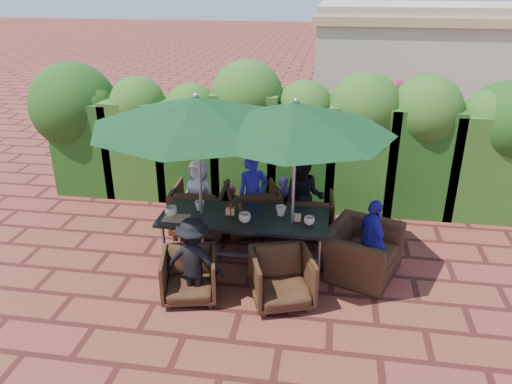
# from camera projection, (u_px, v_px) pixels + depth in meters

# --- Properties ---
(ground) EXTENTS (80.00, 80.00, 0.00)m
(ground) POSITION_uv_depth(u_px,v_px,m) (254.00, 264.00, 7.20)
(ground) COLOR maroon
(ground) RESTS_ON ground
(dining_table) EXTENTS (2.35, 0.90, 0.75)m
(dining_table) POSITION_uv_depth(u_px,v_px,m) (244.00, 221.00, 6.98)
(dining_table) COLOR black
(dining_table) RESTS_ON ground
(umbrella_left) EXTENTS (2.85, 2.85, 2.46)m
(umbrella_left) POSITION_uv_depth(u_px,v_px,m) (197.00, 111.00, 6.46)
(umbrella_left) COLOR gray
(umbrella_left) RESTS_ON ground
(umbrella_right) EXTENTS (2.53, 2.53, 2.46)m
(umbrella_right) POSITION_uv_depth(u_px,v_px,m) (296.00, 117.00, 6.20)
(umbrella_right) COLOR gray
(umbrella_right) RESTS_ON ground
(chair_far_left) EXTENTS (0.87, 0.82, 0.87)m
(chair_far_left) POSITION_uv_depth(u_px,v_px,m) (200.00, 206.00, 7.99)
(chair_far_left) COLOR black
(chair_far_left) RESTS_ON ground
(chair_far_mid) EXTENTS (1.03, 1.00, 0.85)m
(chair_far_mid) POSITION_uv_depth(u_px,v_px,m) (252.00, 207.00, 8.00)
(chair_far_mid) COLOR black
(chair_far_mid) RESTS_ON ground
(chair_far_right) EXTENTS (0.76, 0.72, 0.74)m
(chair_far_right) POSITION_uv_depth(u_px,v_px,m) (310.00, 212.00, 7.93)
(chair_far_right) COLOR black
(chair_far_right) RESTS_ON ground
(chair_near_left) EXTENTS (0.81, 0.77, 0.70)m
(chair_near_left) POSITION_uv_depth(u_px,v_px,m) (189.00, 273.00, 6.35)
(chair_near_left) COLOR black
(chair_near_left) RESTS_ON ground
(chair_near_right) EXTENTS (0.92, 0.89, 0.76)m
(chair_near_right) POSITION_uv_depth(u_px,v_px,m) (282.00, 276.00, 6.25)
(chair_near_right) COLOR black
(chair_near_right) RESTS_ON ground
(chair_end_right) EXTENTS (1.01, 1.22, 0.91)m
(chair_end_right) POSITION_uv_depth(u_px,v_px,m) (362.00, 244.00, 6.83)
(chair_end_right) COLOR black
(chair_end_right) RESTS_ON ground
(adult_far_left) EXTENTS (0.66, 0.53, 1.17)m
(adult_far_left) POSITION_uv_depth(u_px,v_px,m) (199.00, 194.00, 8.05)
(adult_far_left) COLOR silver
(adult_far_left) RESTS_ON ground
(adult_far_mid) EXTENTS (0.59, 0.54, 1.33)m
(adult_far_mid) POSITION_uv_depth(u_px,v_px,m) (253.00, 196.00, 7.79)
(adult_far_mid) COLOR #251EA4
(adult_far_mid) RESTS_ON ground
(adult_far_right) EXTENTS (0.65, 0.41, 1.32)m
(adult_far_right) POSITION_uv_depth(u_px,v_px,m) (304.00, 198.00, 7.74)
(adult_far_right) COLOR black
(adult_far_right) RESTS_ON ground
(adult_near_left) EXTENTS (0.77, 0.42, 1.15)m
(adult_near_left) POSITION_uv_depth(u_px,v_px,m) (194.00, 261.00, 6.20)
(adult_near_left) COLOR black
(adult_near_left) RESTS_ON ground
(adult_end_right) EXTENTS (0.56, 0.74, 1.14)m
(adult_end_right) POSITION_uv_depth(u_px,v_px,m) (372.00, 239.00, 6.72)
(adult_end_right) COLOR #251EA4
(adult_end_right) RESTS_ON ground
(child_left) EXTENTS (0.32, 0.28, 0.76)m
(child_left) POSITION_uv_depth(u_px,v_px,m) (232.00, 208.00, 8.07)
(child_left) COLOR #D64B68
(child_left) RESTS_ON ground
(child_right) EXTENTS (0.41, 0.38, 0.90)m
(child_right) POSITION_uv_depth(u_px,v_px,m) (284.00, 203.00, 8.04)
(child_right) COLOR #8755B8
(child_right) RESTS_ON ground
(pedestrian_a) EXTENTS (1.88, 1.13, 1.90)m
(pedestrian_a) POSITION_uv_depth(u_px,v_px,m) (370.00, 127.00, 10.32)
(pedestrian_a) COLOR #248743
(pedestrian_a) RESTS_ON ground
(pedestrian_b) EXTENTS (0.95, 0.63, 1.88)m
(pedestrian_b) POSITION_uv_depth(u_px,v_px,m) (390.00, 124.00, 10.50)
(pedestrian_b) COLOR #D64B68
(pedestrian_b) RESTS_ON ground
(pedestrian_c) EXTENTS (1.04, 0.64, 1.52)m
(pedestrian_c) POSITION_uv_depth(u_px,v_px,m) (439.00, 135.00, 10.41)
(pedestrian_c) COLOR gray
(pedestrian_c) RESTS_ON ground
(cup_a) EXTENTS (0.17, 0.17, 0.14)m
(cup_a) POSITION_uv_depth(u_px,v_px,m) (171.00, 211.00, 6.94)
(cup_a) COLOR beige
(cup_a) RESTS_ON dining_table
(cup_b) EXTENTS (0.14, 0.14, 0.13)m
(cup_b) POSITION_uv_depth(u_px,v_px,m) (200.00, 206.00, 7.12)
(cup_b) COLOR beige
(cup_b) RESTS_ON dining_table
(cup_c) EXTENTS (0.16, 0.16, 0.13)m
(cup_c) POSITION_uv_depth(u_px,v_px,m) (245.00, 218.00, 6.77)
(cup_c) COLOR beige
(cup_c) RESTS_ON dining_table
(cup_d) EXTENTS (0.15, 0.15, 0.14)m
(cup_d) POSITION_uv_depth(u_px,v_px,m) (281.00, 211.00, 6.95)
(cup_d) COLOR beige
(cup_d) RESTS_ON dining_table
(cup_e) EXTENTS (0.15, 0.15, 0.12)m
(cup_e) POSITION_uv_depth(u_px,v_px,m) (309.00, 221.00, 6.70)
(cup_e) COLOR beige
(cup_e) RESTS_ON dining_table
(ketchup_bottle) EXTENTS (0.04, 0.04, 0.17)m
(ketchup_bottle) POSITION_uv_depth(u_px,v_px,m) (231.00, 209.00, 6.96)
(ketchup_bottle) COLOR #B20C0A
(ketchup_bottle) RESTS_ON dining_table
(sauce_bottle) EXTENTS (0.04, 0.04, 0.17)m
(sauce_bottle) POSITION_uv_depth(u_px,v_px,m) (240.00, 209.00, 6.98)
(sauce_bottle) COLOR #4C230C
(sauce_bottle) RESTS_ON dining_table
(serving_tray) EXTENTS (0.35, 0.25, 0.02)m
(serving_tray) POSITION_uv_depth(u_px,v_px,m) (176.00, 218.00, 6.88)
(serving_tray) COLOR #9D784C
(serving_tray) RESTS_ON dining_table
(number_block_left) EXTENTS (0.12, 0.06, 0.10)m
(number_block_left) POSITION_uv_depth(u_px,v_px,m) (230.00, 211.00, 6.98)
(number_block_left) COLOR tan
(number_block_left) RESTS_ON dining_table
(number_block_right) EXTENTS (0.12, 0.06, 0.10)m
(number_block_right) POSITION_uv_depth(u_px,v_px,m) (297.00, 217.00, 6.81)
(number_block_right) COLOR tan
(number_block_right) RESTS_ON dining_table
(hedge_wall) EXTENTS (9.10, 1.60, 2.54)m
(hedge_wall) POSITION_uv_depth(u_px,v_px,m) (271.00, 130.00, 8.78)
(hedge_wall) COLOR #153C10
(hedge_wall) RESTS_ON ground
(building) EXTENTS (6.20, 3.08, 3.20)m
(building) POSITION_uv_depth(u_px,v_px,m) (438.00, 72.00, 12.37)
(building) COLOR #C5B793
(building) RESTS_ON ground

